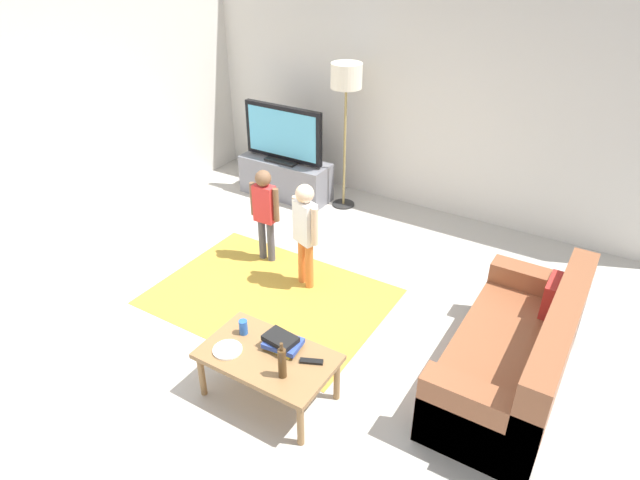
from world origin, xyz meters
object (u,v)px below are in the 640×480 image
Objects in this scene: coffee_table at (268,360)px; couch at (520,358)px; floor_lamp at (346,84)px; tv_stand at (286,178)px; tv at (283,134)px; bottle at (282,363)px; soda_can at (243,327)px; child_near_tv at (265,208)px; child_center at (305,227)px; plate at (228,350)px; book_stack at (282,342)px; tv_remote at (311,361)px.

couch is at bearing 34.50° from coffee_table.
floor_lamp is 3.53m from coffee_table.
tv is at bearing -90.00° from tv_stand.
bottle is (2.12, -3.08, -0.30)m from tv.
soda_can is (0.82, -3.04, -1.06)m from floor_lamp.
tv is at bearing 117.48° from child_near_tv.
child_center reaches higher than child_near_tv.
floor_lamp is at bearing 107.42° from child_center.
floor_lamp reaches higher than child_near_tv.
tv_stand is 3.77m from bottle.
coffee_table is (-1.58, -1.09, 0.08)m from couch.
floor_lamp reaches higher than tv.
bottle is (-1.36, -1.21, 0.26)m from couch.
soda_can is at bearing -152.33° from couch.
plate is at bearing -79.03° from child_center.
coffee_table is at bearing 23.22° from plate.
child_near_tv is at bearing -62.52° from tv.
tv is at bearing 130.47° from child_center.
coffee_table is at bearing 151.39° from bottle.
child_center is 1.58m from plate.
floor_lamp is at bearing 111.12° from book_stack.
tv_remote is at bearing -55.63° from child_center.
couch is (3.48, -1.90, 0.05)m from tv_stand.
tv_remote is at bearing 20.14° from plate.
couch is at bearing 13.39° from tv_remote.
bottle is 0.27m from tv_remote.
tv is 3.65m from tv_remote.
coffee_table is (1.19, -1.59, -0.25)m from child_near_tv.
soda_can reaches higher than plate.
child_center is at bearing -16.46° from child_near_tv.
couch is 1.84m from bottle.
bottle is (2.12, -3.11, 0.30)m from tv_stand.
tv_stand is 1.53m from floor_lamp.
tv_remote is at bearing 17.35° from coffee_table.
soda_can reaches higher than tv_remote.
couch is 1.01× the size of floor_lamp.
tv_stand is 3.47m from book_stack.
tv_remote is (2.22, -2.89, 0.19)m from tv_stand.
plate is at bearing -75.57° from floor_lamp.
tv_stand is 3.31m from soda_can.
coffee_table is (1.90, -2.99, 0.13)m from tv_stand.
child_center reaches higher than plate.
tv_remote reaches higher than coffee_table.
tv is 1.10× the size of coffee_table.
tv_stand is 0.60m from tv.
tv_stand is 3.65m from tv_remote.
child_near_tv reaches higher than book_stack.
couch is at bearing 41.56° from bottle.
child_near_tv is (0.71, -1.39, 0.38)m from tv_stand.
child_near_tv is at bearing 163.54° from child_center.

